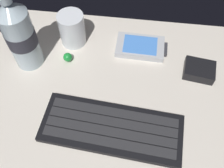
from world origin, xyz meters
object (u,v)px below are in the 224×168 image
(water_bottle, at_px, (20,35))
(juice_cup, at_px, (72,30))
(charger_block, at_px, (199,70))
(handheld_device, at_px, (141,47))
(trackball_mouse, at_px, (68,57))
(keyboard, at_px, (112,128))

(water_bottle, bearing_deg, juice_cup, 39.36)
(water_bottle, distance_m, charger_block, 0.42)
(handheld_device, distance_m, trackball_mouse, 0.18)
(keyboard, xyz_separation_m, charger_block, (0.19, 0.17, 0.00))
(water_bottle, relative_size, charger_block, 2.97)
(juice_cup, height_order, charger_block, juice_cup)
(juice_cup, bearing_deg, water_bottle, -140.64)
(keyboard, bearing_deg, handheld_device, 78.78)
(charger_block, xyz_separation_m, trackball_mouse, (-0.32, 0.00, -0.00))
(keyboard, bearing_deg, juice_cup, 118.63)
(keyboard, xyz_separation_m, water_bottle, (-0.22, 0.16, 0.08))
(keyboard, height_order, trackball_mouse, trackball_mouse)
(handheld_device, distance_m, water_bottle, 0.29)
(handheld_device, distance_m, juice_cup, 0.18)
(keyboard, height_order, juice_cup, juice_cup)
(handheld_device, bearing_deg, keyboard, -101.22)
(trackball_mouse, bearing_deg, handheld_device, 18.60)
(keyboard, relative_size, juice_cup, 3.50)
(handheld_device, distance_m, charger_block, 0.15)
(handheld_device, relative_size, juice_cup, 1.52)
(keyboard, distance_m, water_bottle, 0.28)
(juice_cup, height_order, water_bottle, water_bottle)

